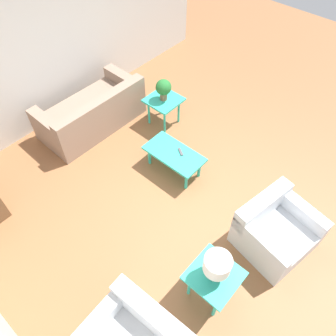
% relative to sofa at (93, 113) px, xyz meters
% --- Properties ---
extents(ground_plane, '(14.00, 14.00, 0.00)m').
position_rel_sofa_xyz_m(ground_plane, '(-2.26, 0.01, -0.30)').
color(ground_plane, '#8E5B38').
extents(wall_right, '(0.12, 7.20, 2.70)m').
position_rel_sofa_xyz_m(wall_right, '(0.80, 0.01, 1.05)').
color(wall_right, silver).
rests_on(wall_right, ground_plane).
extents(sofa, '(0.96, 1.92, 0.78)m').
position_rel_sofa_xyz_m(sofa, '(0.00, 0.00, 0.00)').
color(sofa, gray).
rests_on(sofa, ground_plane).
extents(armchair, '(1.03, 1.08, 0.73)m').
position_rel_sofa_xyz_m(armchair, '(-3.72, -0.07, -0.01)').
color(armchair, silver).
rests_on(armchair, ground_plane).
extents(coffee_table, '(0.98, 0.51, 0.40)m').
position_rel_sofa_xyz_m(coffee_table, '(-1.83, -0.16, 0.05)').
color(coffee_table, '#2DB79E').
rests_on(coffee_table, ground_plane).
extents(side_table_plant, '(0.58, 0.58, 0.55)m').
position_rel_sofa_xyz_m(side_table_plant, '(-0.92, -0.93, 0.17)').
color(side_table_plant, '#2DB79E').
rests_on(side_table_plant, ground_plane).
extents(side_table_lamp, '(0.58, 0.58, 0.55)m').
position_rel_sofa_xyz_m(side_table_lamp, '(-3.52, 1.08, 0.17)').
color(side_table_lamp, '#2DB79E').
rests_on(side_table_lamp, ground_plane).
extents(potted_plant, '(0.28, 0.28, 0.40)m').
position_rel_sofa_xyz_m(potted_plant, '(-0.92, -0.93, 0.49)').
color(potted_plant, brown).
rests_on(potted_plant, side_table_plant).
extents(table_lamp, '(0.31, 0.31, 0.41)m').
position_rel_sofa_xyz_m(table_lamp, '(-3.52, 1.08, 0.52)').
color(table_lamp, '#333333').
rests_on(table_lamp, side_table_lamp).
extents(remote_control, '(0.16, 0.12, 0.02)m').
position_rel_sofa_xyz_m(remote_control, '(-1.90, -0.25, 0.11)').
color(remote_control, '#4C4C51').
rests_on(remote_control, coffee_table).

